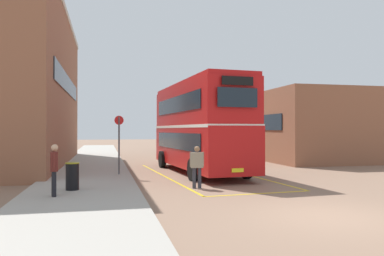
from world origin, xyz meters
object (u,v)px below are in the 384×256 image
(pedestrian_waiting_near, at_px, (54,166))
(litter_bin, at_px, (72,176))
(single_deck_bus, at_px, (190,136))
(double_decker_bus, at_px, (199,125))
(pedestrian_boarding, at_px, (197,164))
(bus_stop_sign, at_px, (119,139))

(pedestrian_waiting_near, distance_m, litter_bin, 1.39)
(single_deck_bus, distance_m, pedestrian_waiting_near, 28.98)
(double_decker_bus, distance_m, pedestrian_boarding, 5.70)
(double_decker_bus, bearing_deg, single_deck_bus, 78.59)
(bus_stop_sign, bearing_deg, double_decker_bus, 13.49)
(single_deck_bus, distance_m, litter_bin, 27.69)
(double_decker_bus, bearing_deg, pedestrian_waiting_near, -133.94)
(pedestrian_waiting_near, height_order, bus_stop_sign, bus_stop_sign)
(single_deck_bus, height_order, litter_bin, single_deck_bus)
(pedestrian_waiting_near, relative_size, bus_stop_sign, 0.59)
(pedestrian_waiting_near, distance_m, bus_stop_sign, 6.20)
(litter_bin, height_order, bus_stop_sign, bus_stop_sign)
(pedestrian_boarding, height_order, pedestrian_waiting_near, pedestrian_waiting_near)
(double_decker_bus, relative_size, pedestrian_waiting_near, 6.10)
(double_decker_bus, xyz_separation_m, pedestrian_boarding, (-1.41, -5.29, -1.57))
(pedestrian_boarding, distance_m, pedestrian_waiting_near, 5.29)
(double_decker_bus, relative_size, single_deck_bus, 1.15)
(litter_bin, xyz_separation_m, bus_stop_sign, (1.80, 4.51, 1.20))
(litter_bin, distance_m, bus_stop_sign, 5.00)
(pedestrian_boarding, bearing_deg, single_deck_bus, 77.85)
(double_decker_bus, relative_size, pedestrian_boarding, 6.21)
(pedestrian_boarding, distance_m, litter_bin, 4.64)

